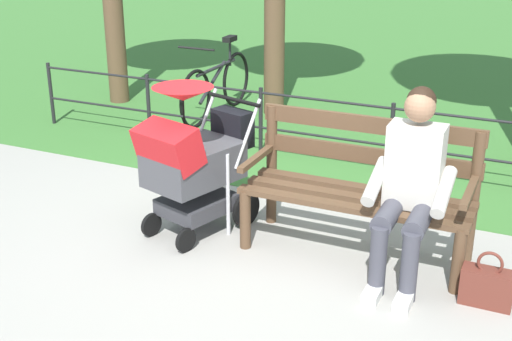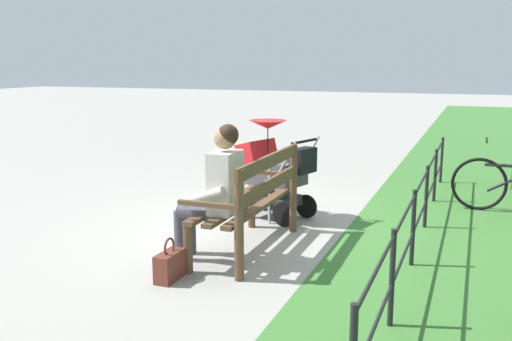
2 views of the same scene
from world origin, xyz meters
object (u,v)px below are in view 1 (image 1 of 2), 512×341
(park_bench, at_px, (361,182))
(stroller, at_px, (193,159))
(person_on_bench, at_px, (410,182))
(handbag, at_px, (487,286))
(bicycle, at_px, (217,86))

(park_bench, height_order, stroller, stroller)
(park_bench, distance_m, stroller, 1.24)
(person_on_bench, xyz_separation_m, handbag, (-0.56, 0.16, -0.55))
(park_bench, bearing_deg, bicycle, -45.60)
(park_bench, distance_m, bicycle, 3.54)
(person_on_bench, height_order, bicycle, person_on_bench)
(person_on_bench, bearing_deg, handbag, 164.49)
(person_on_bench, relative_size, handbag, 3.45)
(person_on_bench, height_order, stroller, person_on_bench)
(park_bench, relative_size, person_on_bench, 1.26)
(bicycle, bearing_deg, park_bench, 134.40)
(handbag, xyz_separation_m, bicycle, (3.42, -2.90, 0.24))
(stroller, height_order, bicycle, stroller)
(park_bench, xyz_separation_m, handbag, (-0.95, 0.38, -0.40))
(park_bench, distance_m, person_on_bench, 0.47)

